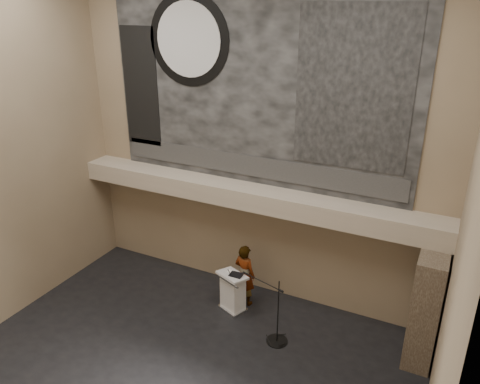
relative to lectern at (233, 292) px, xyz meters
The scene contains 18 objects.
floor 2.77m from the lectern, 90.64° to the right, with size 10.00×10.00×0.00m, color black.
wall_back 3.91m from the lectern, 91.35° to the left, with size 10.00×0.02×8.50m, color #7D6A4F.
wall_right 6.76m from the lectern, 28.68° to the right, with size 0.02×8.00×8.50m, color #7D6A4F.
soffit 2.55m from the lectern, 91.96° to the left, with size 10.00×0.80×0.50m, color tan.
sprinkler_left 2.80m from the lectern, 152.98° to the left, with size 0.04×0.04×0.06m, color #B2893D.
sprinkler_right 2.94m from the lectern, 23.97° to the left, with size 0.04×0.04×0.06m, color #B2893D.
banner 5.30m from the lectern, 91.38° to the left, with size 8.00×0.05×5.00m, color black.
banner_text_strip 3.33m from the lectern, 91.43° to the left, with size 7.76×0.02×0.55m, color #2C2C2C.
banner_clock_rim 6.53m from the lectern, 146.50° to the left, with size 2.30×2.30×0.02m, color black.
banner_clock_face 6.52m from the lectern, 146.94° to the left, with size 1.84×1.84×0.02m, color silver.
banner_building_print 5.88m from the lectern, 27.07° to the left, with size 2.60×0.02×3.60m, color black.
banner_brick_print 6.06m from the lectern, 160.55° to the left, with size 1.10×0.02×3.20m, color black.
stone_pier 4.71m from the lectern, ahead, with size 0.60×1.40×2.70m, color #413428.
lectern is the anchor object (origin of this frame).
binder 0.58m from the lectern, 13.93° to the right, with size 0.33×0.26×0.04m, color black.
papers 0.56m from the lectern, behind, with size 0.21×0.29×0.01m, color white.
speaker_person 0.55m from the lectern, 72.75° to the left, with size 0.63×0.42×1.74m, color white.
mic_stand 1.65m from the lectern, 22.95° to the right, with size 1.32×0.57×1.71m.
Camera 1 is at (4.79, -6.39, 7.67)m, focal length 35.00 mm.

